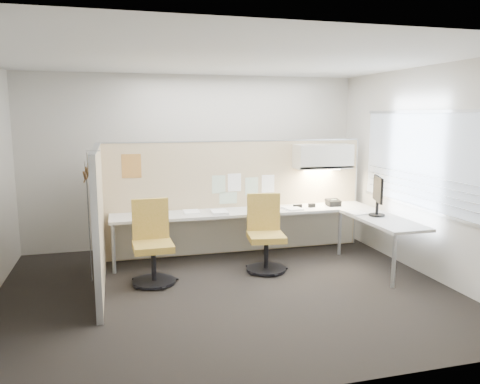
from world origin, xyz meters
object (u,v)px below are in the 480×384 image
object	(u,v)px
chair_left	(152,245)
phone	(333,203)
desk	(269,219)
chair_right	(265,236)
monitor	(378,193)

from	to	relation	value
chair_left	phone	size ratio (longest dim) A/B	5.04
chair_left	phone	world-z (taller)	chair_left
desk	chair_right	size ratio (longest dim) A/B	3.82
chair_right	phone	bearing A→B (deg)	32.76
chair_left	monitor	xyz separation A→B (m)	(3.16, -0.15, 0.56)
chair_right	monitor	world-z (taller)	monitor
chair_left	desk	bearing A→B (deg)	16.43
chair_right	chair_left	bearing A→B (deg)	-169.04
chair_left	phone	distance (m)	2.99
desk	chair_right	distance (m)	0.55
chair_left	chair_right	size ratio (longest dim) A/B	1.01
monitor	phone	xyz separation A→B (m)	(-0.26, 0.86, -0.28)
chair_left	monitor	world-z (taller)	monitor
chair_left	phone	bearing A→B (deg)	12.33
desk	chair_left	distance (m)	1.88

